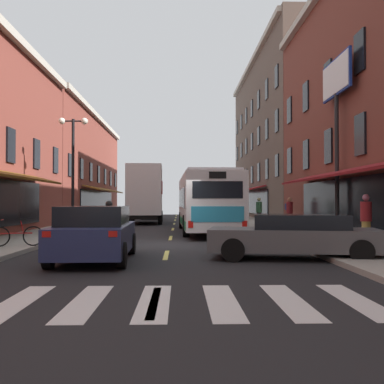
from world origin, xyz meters
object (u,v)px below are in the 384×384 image
Objects in this scene: street_lamp_twin at (73,169)px; bicycle_near at (17,235)px; sedan_far at (152,212)px; transit_bus at (206,202)px; motorcycle_rider at (109,227)px; pedestrian_near at (289,212)px; box_truck at (146,195)px; pedestrian_mid at (259,212)px; billboard_sign at (336,98)px; sedan_near at (95,233)px; pedestrian_far at (366,220)px; sedan_mid at (295,236)px.

bicycle_near is at bearing -91.72° from street_lamp_twin.
sedan_far is at bearing 84.00° from bicycle_near.
transit_bus reaches higher than motorcycle_rider.
bicycle_near is 7.56m from street_lamp_twin.
bicycle_near is at bearing 26.63° from pedestrian_near.
box_truck is at bearing 76.82° from street_lamp_twin.
pedestrian_mid is at bearing 55.35° from motorcycle_rider.
billboard_sign is 13.80m from bicycle_near.
transit_bus reaches higher than bicycle_near.
box_truck reaches higher than sedan_far.
motorcycle_rider is 3.16m from bicycle_near.
sedan_near is at bearing -89.51° from sedan_far.
pedestrian_far is 0.31× the size of street_lamp_twin.
transit_bus is at bearing 3.42° from pedestrian_near.
sedan_near is at bearing -86.51° from motorcycle_rider.
sedan_near is at bearing -73.64° from street_lamp_twin.
box_truck is (-3.90, 9.67, 0.49)m from transit_bus.
bicycle_near is 0.30× the size of street_lamp_twin.
motorcycle_rider is (-0.04, -17.09, -1.39)m from box_truck.
sedan_mid is at bearing -48.50° from street_lamp_twin.
pedestrian_far is at bearing -72.53° from sedan_far.
sedan_near is 1.06× the size of sedan_far.
pedestrian_mid is at bearing 84.19° from sedan_mid.
box_truck reaches higher than pedestrian_far.
sedan_near is at bearing -41.75° from bicycle_near.
pedestrian_near is (8.50, 13.17, 0.29)m from sedan_near.
billboard_sign is at bearing 61.91° from sedan_mid.
pedestrian_far is at bearing -132.86° from pedestrian_mid.
pedestrian_near is at bearing 57.17° from sedan_near.
pedestrian_mid is 12.51m from pedestrian_far.
sedan_near is 4.15m from bicycle_near.
sedan_far is 18.77m from pedestrian_near.
billboard_sign reaches higher than street_lamp_twin.
sedan_near is (-8.96, -6.60, -5.27)m from billboard_sign.
motorcycle_rider is at bearing 146.40° from sedan_mid.
billboard_sign reaches higher than bicycle_near.
transit_bus is at bearing 173.95° from pedestrian_mid.
billboard_sign is 4.41× the size of pedestrian_mid.
billboard_sign is 8.26m from pedestrian_near.
bicycle_near is at bearing -19.34° from pedestrian_far.
billboard_sign reaches higher than box_truck.
sedan_far is at bearing -77.52° from pedestrian_near.
motorcycle_rider is 12.83m from pedestrian_mid.
billboard_sign is 10.91m from motorcycle_rider.
sedan_mid is at bearing -33.60° from motorcycle_rider.
pedestrian_near is (8.75, 9.05, 0.34)m from motorcycle_rider.
billboard_sign is 12.31m from sedan_near.
sedan_near is 4.13m from motorcycle_rider.
billboard_sign is at bearing -113.93° from pedestrian_far.
pedestrian_far is (-0.09, -10.93, -0.02)m from pedestrian_near.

